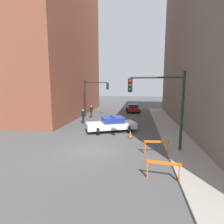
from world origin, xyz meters
The scene contains 12 objects.
ground_plane centered at (0.00, 0.00, 0.00)m, with size 120.00×120.00×0.00m, color #4C4C4F.
sidewalk_right centered at (6.20, 0.00, 0.06)m, with size 2.40×44.00×0.12m.
building_corner_left centered at (-12.00, 14.00, 11.97)m, with size 14.00×20.00×23.95m.
traffic_light_near centered at (4.73, 0.63, 3.53)m, with size 3.64×0.35×5.20m.
traffic_light_far centered at (-3.30, 12.67, 3.40)m, with size 3.44×0.35×5.20m.
police_car centered at (0.54, 5.07, 0.72)m, with size 5.05×3.57×1.52m.
parked_car_near centered at (2.16, 17.96, 0.67)m, with size 2.54×4.45×1.31m.
pedestrian_crossing centered at (-3.24, 7.98, 0.86)m, with size 0.51×0.51×1.66m.
pedestrian_corner centered at (-3.29, 11.68, 0.86)m, with size 0.49×0.49×1.66m.
barrier_front centered at (4.30, -3.19, 0.62)m, with size 1.59×0.35×0.90m.
barrier_mid centered at (4.27, -0.05, 0.62)m, with size 1.60×0.28×0.90m.
traffic_cone centered at (2.44, 3.22, 0.32)m, with size 0.36×0.36×0.66m.
Camera 1 is at (3.09, -11.17, 4.43)m, focal length 28.00 mm.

